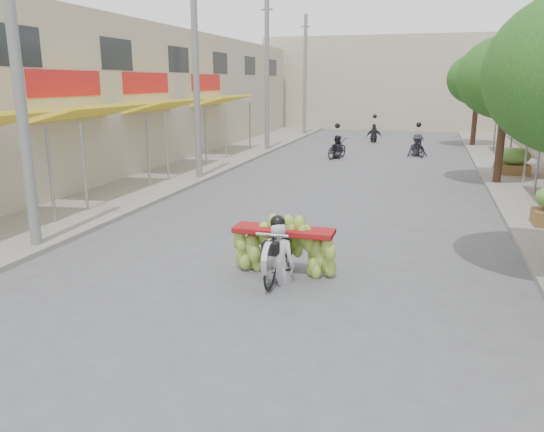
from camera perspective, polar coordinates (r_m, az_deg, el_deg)
The scene contains 17 objects.
ground at distance 7.95m, azimuth -7.03°, elevation -13.28°, with size 120.00×120.00×0.00m, color #545559.
sidewalk_left at distance 23.88m, azimuth -8.41°, elevation 5.46°, with size 4.00×60.00×0.12m, color gray.
sidewalk_right at distance 22.14m, azimuth 26.80°, elevation 3.38°, with size 4.00×60.00×0.12m, color gray.
shophouse_row_left at distance 25.26m, azimuth -20.24°, elevation 11.93°, with size 9.77×40.00×6.00m.
far_building at distance 44.54m, azimuth 12.91°, elevation 13.74°, with size 20.00×6.00×7.00m, color #B4A88E.
utility_pole_near at distance 12.55m, azimuth -25.83°, elevation 14.58°, with size 0.60×0.24×8.00m.
utility_pole_mid at distance 20.21m, azimuth -8.19°, elevation 15.18°, with size 0.60×0.24×8.00m.
utility_pole_far at distance 28.66m, azimuth -0.55°, elevation 15.02°, with size 0.60×0.24×8.00m.
utility_pole_back at distance 37.37m, azimuth 3.57°, elevation 14.82°, with size 0.60×0.24×8.00m.
street_tree_mid at distance 20.60m, azimuth 24.00°, elevation 13.44°, with size 3.40×3.40×5.25m.
street_tree_far at distance 32.55m, azimuth 21.32°, elevation 13.56°, with size 3.40×3.40×5.25m.
produce_crate_far at distance 22.88m, azimuth 24.59°, elevation 5.60°, with size 1.20×0.88×1.16m.
banana_motorbike at distance 10.00m, azimuth 0.91°, elevation -2.84°, with size 2.20×1.92×2.18m.
pedestrian at distance 23.62m, azimuth 23.43°, elevation 6.50°, with size 0.90×0.65×1.64m.
bg_motorbike_a at distance 26.23m, azimuth 7.01°, elevation 7.77°, with size 1.11×1.82×1.95m.
bg_motorbike_b at distance 27.60m, azimuth 15.41°, elevation 8.00°, with size 1.19×1.51×1.95m.
bg_motorbike_c at distance 33.67m, azimuth 10.95°, elevation 9.19°, with size 1.01×1.55×1.95m.
Camera 1 is at (2.86, -6.45, 3.67)m, focal length 35.00 mm.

